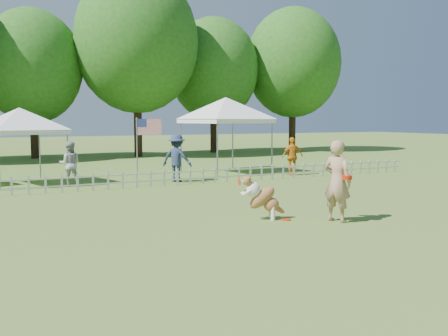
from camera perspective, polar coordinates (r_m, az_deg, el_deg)
name	(u,v)px	position (r m, az deg, el deg)	size (l,w,h in m)	color
ground	(277,222)	(11.70, 6.03, -6.16)	(120.00, 120.00, 0.00)	#476D22
picket_fence	(171,178)	(17.88, -6.07, -1.09)	(22.00, 0.08, 0.60)	silver
handler	(337,181)	(11.83, 12.82, -1.47)	(0.69, 0.46, 1.90)	tan
dog	(263,198)	(11.82, 4.47, -3.41)	(1.03, 0.34, 1.06)	brown
frisbee_on_turf	(286,220)	(11.95, 7.09, -5.87)	(0.24, 0.24, 0.02)	red
canopy_tent_left	(21,147)	(19.59, -22.20, 2.24)	(2.64, 2.64, 2.73)	white
canopy_tent_right	(226,136)	(22.11, 0.20, 3.68)	(3.15, 3.15, 3.26)	white
flag_pole	(137,152)	(18.11, -9.91, 1.86)	(0.93, 0.10, 2.43)	gray
spectator_a	(70,164)	(18.49, -17.22, 0.46)	(0.77, 0.60, 1.59)	#A0A0A6
spectator_b	(177,158)	(19.00, -5.41, 1.14)	(1.17, 0.67, 1.81)	navy
spectator_c	(292,156)	(21.31, 7.83, 1.34)	(0.95, 0.39, 1.61)	orange
tree_center_left	(32,77)	(32.41, -21.05, 9.72)	(6.00, 6.00, 9.80)	#245317
tree_center_right	(137,56)	(32.23, -9.94, 12.54)	(7.60, 7.60, 12.60)	#245317
tree_right	(214,79)	(35.66, -1.18, 10.17)	(6.20, 6.20, 10.40)	#245317
tree_far_right	(293,74)	(37.81, 7.88, 10.62)	(7.00, 7.00, 11.40)	#245317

